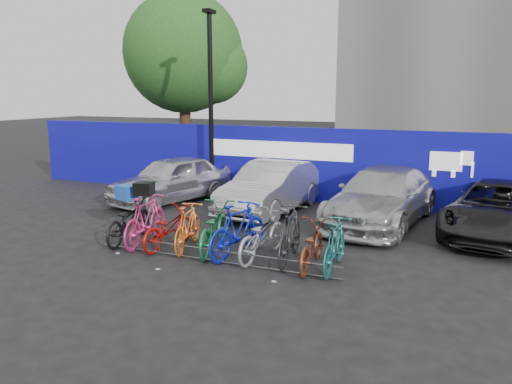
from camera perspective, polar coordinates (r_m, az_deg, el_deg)
The scene contains 21 objects.
ground at distance 11.13m, azimuth -3.61°, elevation -7.09°, with size 100.00×100.00×0.00m, color black.
hoarding at distance 16.29m, azimuth 5.94°, elevation 3.13°, with size 22.00×0.18×2.40m.
tree at distance 22.70m, azimuth -7.72°, elevation 15.17°, with size 5.40×5.20×7.80m.
lamppost at distance 16.83m, azimuth -5.20°, elevation 10.47°, with size 0.25×0.50×6.11m.
bike_rack at distance 10.57m, azimuth -5.10°, elevation -7.18°, with size 5.60×0.03×0.30m.
car_0 at distance 16.43m, azimuth -9.62°, elevation 1.49°, with size 1.77×4.39×1.50m, color silver.
car_1 at distance 14.79m, azimuth 1.78°, elevation 0.53°, with size 1.57×4.51×1.49m, color #B0AFB3.
car_2 at distance 13.91m, azimuth 14.21°, elevation -0.49°, with size 2.09×5.14×1.49m, color #ADAEB2.
car_3 at distance 13.72m, azimuth 26.06°, elevation -1.81°, with size 2.21×4.79×1.33m, color black.
bike_0 at distance 12.27m, azimuth -14.39°, elevation -3.16°, with size 0.69×1.97×1.03m, color black.
bike_1 at distance 11.92m, azimuth -12.51°, elevation -3.12°, with size 0.56×1.97×1.18m, color #D43179.
bike_2 at distance 11.62m, azimuth -9.96°, elevation -4.04°, with size 0.62×1.77×0.93m, color #AB1008.
bike_3 at distance 11.39m, azimuth -7.81°, elevation -3.97°, with size 0.50×1.75×1.05m, color orange.
bike_4 at distance 11.17m, azimuth -4.91°, elevation -4.14°, with size 0.72×2.06×1.08m, color #1B6D3F.
bike_5 at distance 10.79m, azimuth -2.08°, elevation -4.33°, with size 0.56×1.99×1.20m, color #0F1EBA.
bike_6 at distance 10.68m, azimuth 0.69°, elevation -4.99°, with size 0.68×1.95×1.02m, color #989B9E.
bike_7 at distance 10.49m, azimuth 3.91°, elevation -4.84°, with size 0.56×1.98×1.19m, color #29282B.
bike_8 at distance 10.19m, azimuth 6.31°, elevation -6.10°, with size 0.63×1.80×0.94m, color brown.
bike_9 at distance 10.08m, azimuth 9.00°, elevation -5.99°, with size 0.50×1.78×1.07m, color #1D6665.
cargo_crate at distance 12.12m, azimuth -14.55°, elevation -0.03°, with size 0.47×0.35×0.33m, color blue.
cargo_topcase at distance 11.76m, azimuth -12.67°, elevation 0.38°, with size 0.40×0.36×0.30m, color black.
Camera 1 is at (4.80, -9.40, 3.51)m, focal length 35.00 mm.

